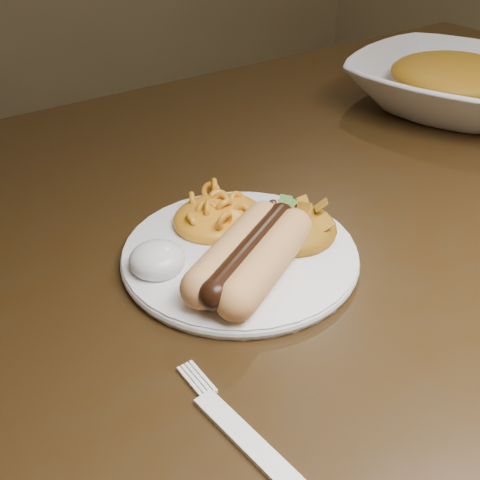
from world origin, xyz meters
TOP-DOWN VIEW (x-y plane):
  - table at (0.00, 0.00)m, footprint 1.60×0.90m
  - plate at (-0.12, -0.03)m, footprint 0.28×0.28m
  - hotdog at (-0.13, -0.06)m, footprint 0.13×0.12m
  - mac_and_cheese at (-0.11, 0.02)m, footprint 0.12×0.11m
  - sour_cream at (-0.19, -0.01)m, footprint 0.06×0.06m
  - taco_salad at (-0.06, -0.04)m, footprint 0.09×0.08m
  - fork at (-0.23, -0.20)m, footprint 0.03×0.13m
  - serving_bowl at (0.36, 0.10)m, footprint 0.36×0.36m
  - bowl_filling at (0.36, 0.10)m, footprint 0.24×0.24m

SIDE VIEW (x-z plane):
  - table at x=0.00m, z-range 0.28..1.03m
  - fork at x=-0.23m, z-range 0.75..0.75m
  - plate at x=-0.12m, z-range 0.75..0.76m
  - taco_salad at x=-0.06m, z-range 0.76..0.80m
  - sour_cream at x=-0.19m, z-range 0.76..0.79m
  - mac_and_cheese at x=-0.11m, z-range 0.76..0.80m
  - hotdog at x=-0.13m, z-range 0.76..0.80m
  - serving_bowl at x=0.36m, z-range 0.75..0.82m
  - bowl_filling at x=0.36m, z-range 0.78..0.82m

